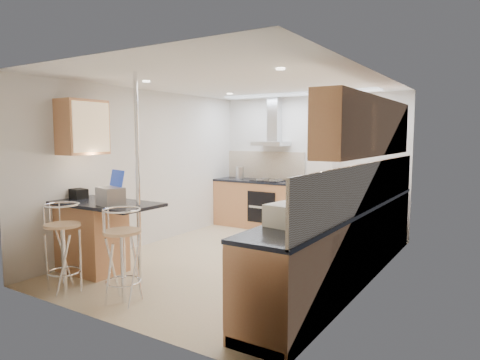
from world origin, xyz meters
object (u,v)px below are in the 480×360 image
Objects in this scene: bread_bin at (288,215)px; laptop at (111,196)px; microwave at (362,186)px; bar_stool_near at (63,247)px; bar_stool_end at (123,256)px.

laptop is at bearing -166.83° from bread_bin.
microwave is 1.89× the size of laptop.
bar_stool_end is at bearing 1.60° from bar_stool_near.
microwave reaches higher than bar_stool_near.
microwave is 0.59× the size of bar_stool_near.
laptop is 0.31× the size of bar_stool_end.
bread_bin is (2.25, 0.19, -0.03)m from laptop.
microwave reaches higher than laptop.
bar_stool_end is (-1.70, -2.73, -0.58)m from microwave.
bar_stool_near and bar_stool_end have the same top height.
laptop is 0.77m from bar_stool_near.
bar_stool_end is (0.61, -0.38, -0.54)m from laptop.
microwave is 3.29m from laptop.
microwave is at bearing 60.61° from laptop.
laptop is (-2.31, -2.35, -0.04)m from microwave.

